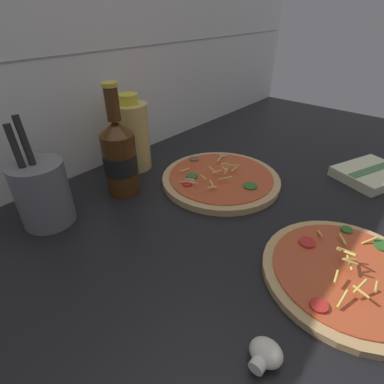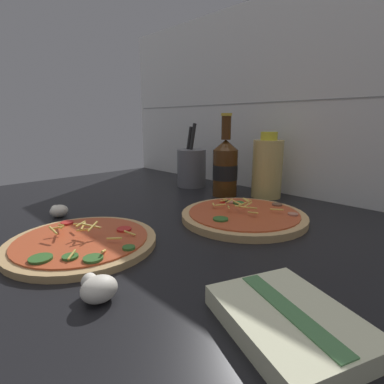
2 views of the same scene
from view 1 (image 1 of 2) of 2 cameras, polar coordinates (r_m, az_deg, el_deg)
counter_slab at (r=66.99cm, az=15.90°, el=-3.65°), size 160.00×90.00×2.50cm
tile_backsplash at (r=83.91cm, az=-12.34°, el=25.29°), size 160.00×1.13×60.00cm
pizza_near at (r=54.38cm, az=27.62°, el=-13.69°), size 26.33×26.33×4.48cm
pizza_far at (r=72.50cm, az=5.46°, el=2.51°), size 28.12×28.12×5.15cm
beer_bottle at (r=66.94cm, az=-13.62°, el=6.60°), size 7.34×7.34×24.09cm
oil_bottle at (r=77.70cm, az=-11.36°, el=10.48°), size 8.62×8.62×18.91cm
mushroom_right at (r=41.21cm, az=13.75°, el=-27.78°), size 4.33×4.13×2.89cm
utensil_crock at (r=62.94cm, az=-26.58°, el=-0.11°), size 9.75×9.75×21.19cm
dish_towel at (r=85.90cm, az=30.92°, el=2.99°), size 19.27×17.21×2.56cm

